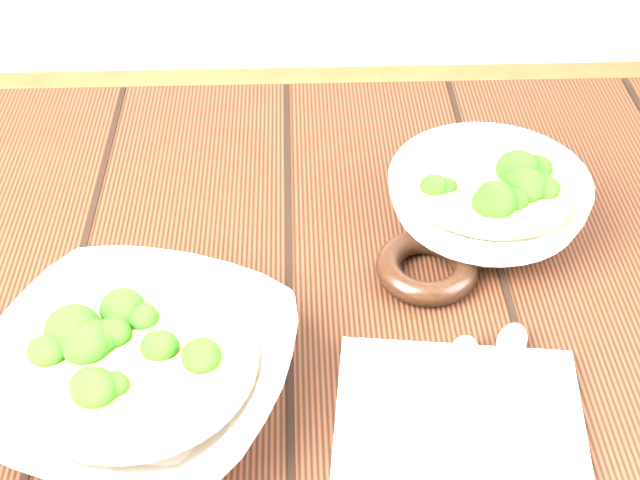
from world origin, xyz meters
TOP-DOWN VIEW (x-y plane):
  - table at (0.00, 0.00)m, footprint 1.20×0.80m
  - soup_bowl_front at (-0.14, -0.09)m, footprint 0.30×0.30m
  - soup_bowl_back at (0.17, 0.12)m, footprint 0.20×0.20m
  - trivet at (0.11, 0.05)m, footprint 0.10×0.10m
  - napkin at (0.11, -0.13)m, footprint 0.21×0.18m
  - spoon_left at (0.11, -0.09)m, footprint 0.07×0.15m
  - spoon_right at (0.16, -0.08)m, footprint 0.08×0.15m

SIDE VIEW (x-z plane):
  - table at x=0.00m, z-range 0.26..1.01m
  - napkin at x=0.11m, z-range 0.75..0.76m
  - trivet at x=0.11m, z-range 0.75..0.77m
  - spoon_left at x=0.11m, z-range 0.76..0.77m
  - spoon_right at x=0.16m, z-range 0.76..0.77m
  - soup_bowl_front at x=-0.14m, z-range 0.75..0.82m
  - soup_bowl_back at x=0.17m, z-range 0.75..0.82m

